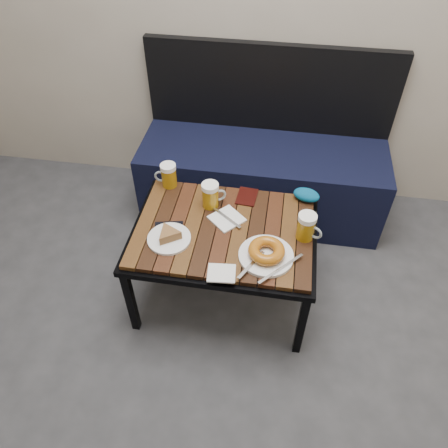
# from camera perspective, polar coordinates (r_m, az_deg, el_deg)

# --- Properties ---
(bench) EXTENTS (1.40, 0.50, 0.95)m
(bench) POSITION_cam_1_polar(r_m,az_deg,el_deg) (2.62, 5.00, 6.84)
(bench) COLOR black
(bench) RESTS_ON ground
(cafe_table) EXTENTS (0.84, 0.62, 0.47)m
(cafe_table) POSITION_cam_1_polar(r_m,az_deg,el_deg) (2.01, -0.00, -1.46)
(cafe_table) COLOR black
(cafe_table) RESTS_ON ground
(beer_mug_left) EXTENTS (0.11, 0.08, 0.12)m
(beer_mug_left) POSITION_cam_1_polar(r_m,az_deg,el_deg) (2.18, -7.28, 6.35)
(beer_mug_left) COLOR #9E6E0C
(beer_mug_left) RESTS_ON cafe_table
(beer_mug_centre) EXTENTS (0.12, 0.10, 0.13)m
(beer_mug_centre) POSITION_cam_1_polar(r_m,az_deg,el_deg) (2.05, -1.73, 3.81)
(beer_mug_centre) COLOR #9E6E0C
(beer_mug_centre) RESTS_ON cafe_table
(beer_mug_right) EXTENTS (0.12, 0.10, 0.13)m
(beer_mug_right) POSITION_cam_1_polar(r_m,az_deg,el_deg) (1.92, 10.74, -0.34)
(beer_mug_right) COLOR #9E6E0C
(beer_mug_right) RESTS_ON cafe_table
(plate_pie) EXTENTS (0.19, 0.19, 0.05)m
(plate_pie) POSITION_cam_1_polar(r_m,az_deg,el_deg) (1.93, -7.22, -1.60)
(plate_pie) COLOR white
(plate_pie) RESTS_ON cafe_table
(plate_bagel) EXTENTS (0.27, 0.28, 0.06)m
(plate_bagel) POSITION_cam_1_polar(r_m,az_deg,el_deg) (1.85, 5.55, -3.78)
(plate_bagel) COLOR white
(plate_bagel) RESTS_ON cafe_table
(napkin_left) EXTENTS (0.19, 0.19, 0.01)m
(napkin_left) POSITION_cam_1_polar(r_m,az_deg,el_deg) (2.01, 0.36, 0.70)
(napkin_left) COLOR white
(napkin_left) RESTS_ON cafe_table
(napkin_right) EXTENTS (0.12, 0.11, 0.01)m
(napkin_right) POSITION_cam_1_polar(r_m,az_deg,el_deg) (1.80, -0.33, -6.44)
(napkin_right) COLOR white
(napkin_right) RESTS_ON cafe_table
(passport_navy) EXTENTS (0.14, 0.12, 0.01)m
(passport_navy) POSITION_cam_1_polar(r_m,az_deg,el_deg) (1.98, -7.22, -0.63)
(passport_navy) COLOR black
(passport_navy) RESTS_ON cafe_table
(passport_burgundy) EXTENTS (0.10, 0.14, 0.01)m
(passport_burgundy) POSITION_cam_1_polar(r_m,az_deg,el_deg) (2.13, 3.00, 3.60)
(passport_burgundy) COLOR black
(passport_burgundy) RESTS_ON cafe_table
(knit_pouch) EXTENTS (0.15, 0.11, 0.06)m
(knit_pouch) POSITION_cam_1_polar(r_m,az_deg,el_deg) (2.14, 10.72, 3.76)
(knit_pouch) COLOR navy
(knit_pouch) RESTS_ON cafe_table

